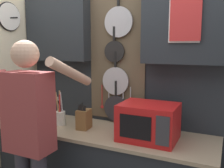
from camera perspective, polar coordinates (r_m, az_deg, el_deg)
back_wall_unit at (r=2.53m, az=0.74°, el=4.75°), size 2.66×0.23×2.50m
microwave at (r=2.16m, az=8.36°, el=-8.52°), size 0.48×0.38×0.31m
knife_block at (r=2.44m, az=-6.43°, el=-7.93°), size 0.13×0.16×0.26m
utensil_crock at (r=2.59m, az=-11.79°, el=-7.12°), size 0.10×0.10×0.35m
person at (r=2.13m, az=-18.24°, el=-9.52°), size 0.54×0.65×1.73m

